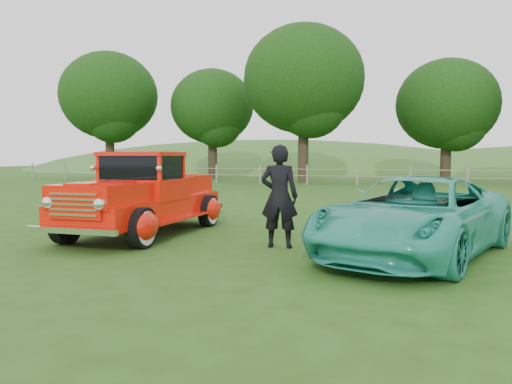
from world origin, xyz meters
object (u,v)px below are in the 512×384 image
(tree_far_west, at_px, (109,96))
(tree_near_east, at_px, (447,104))
(tree_near_west, at_px, (304,80))
(teal_sedan, at_px, (416,217))
(man, at_px, (279,196))
(red_pickup, at_px, (144,198))
(tree_mid_west, at_px, (212,107))

(tree_far_west, xyz_separation_m, tree_near_east, (25.00, 3.00, -1.24))
(tree_near_west, relative_size, teal_sedan, 2.15)
(tree_near_west, distance_m, man, 25.07)
(tree_near_west, xyz_separation_m, teal_sedan, (7.92, -23.77, -6.13))
(tree_far_west, height_order, tree_near_west, tree_near_west)
(red_pickup, distance_m, teal_sedan, 5.64)
(tree_far_west, xyz_separation_m, red_pickup, (18.30, -24.22, -5.69))
(tree_near_west, bearing_deg, tree_mid_west, 159.44)
(tree_near_west, height_order, teal_sedan, tree_near_west)
(teal_sedan, height_order, man, man)
(tree_far_west, distance_m, tree_mid_west, 8.30)
(tree_far_west, xyz_separation_m, tree_mid_west, (8.00, 2.00, -0.94))
(tree_near_west, xyz_separation_m, tree_near_east, (9.00, 4.00, -1.55))
(tree_mid_west, bearing_deg, man, -63.20)
(tree_near_east, distance_m, man, 28.30)
(tree_mid_west, relative_size, tree_near_west, 0.81)
(tree_mid_west, bearing_deg, tree_far_west, -165.96)
(teal_sedan, relative_size, man, 2.54)
(tree_far_west, height_order, tree_mid_west, tree_far_west)
(tree_mid_west, relative_size, man, 4.45)
(tree_near_west, height_order, red_pickup, tree_near_west)
(tree_mid_west, bearing_deg, teal_sedan, -59.26)
(tree_mid_west, distance_m, tree_near_west, 8.63)
(tree_far_west, bearing_deg, tree_mid_west, 14.04)
(tree_mid_west, distance_m, red_pickup, 28.57)
(tree_far_west, bearing_deg, man, -49.00)
(tree_far_west, height_order, man, tree_far_west)
(tree_mid_west, relative_size, red_pickup, 1.68)
(tree_near_east, xyz_separation_m, teal_sedan, (-1.08, -27.77, -4.58))
(tree_mid_west, xyz_separation_m, teal_sedan, (15.92, -26.77, -4.88))
(tree_near_west, bearing_deg, red_pickup, -84.33)
(tree_near_east, relative_size, teal_sedan, 1.72)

